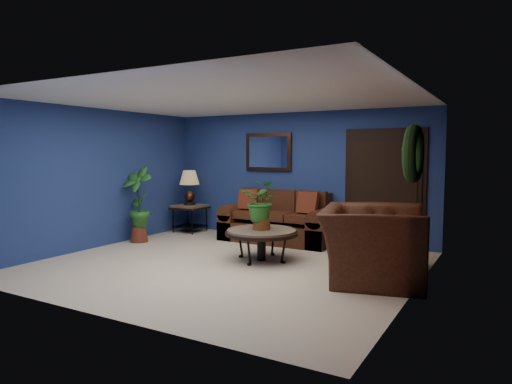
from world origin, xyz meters
The scene contains 18 objects.
floor centered at (0.00, 0.00, 0.00)m, with size 5.50×5.50×0.00m, color beige.
wall_back centered at (0.00, 2.50, 1.25)m, with size 5.50×0.04×2.50m, color navy.
wall_left centered at (-2.75, 0.00, 1.25)m, with size 0.04×5.00×2.50m, color navy.
wall_right_brick centered at (2.75, 0.00, 1.25)m, with size 0.04×5.00×2.50m, color maroon.
ceiling centered at (0.00, 0.00, 2.50)m, with size 5.50×5.00×0.02m, color white.
crown_molding centered at (2.72, 0.00, 2.43)m, with size 0.03×5.00×0.14m, color white.
wall_mirror centered at (-0.60, 2.46, 1.72)m, with size 1.02×0.06×0.77m, color #452719.
closet_door centered at (1.75, 2.47, 1.05)m, with size 1.44×0.06×2.18m, color black.
wreath centered at (2.69, 0.05, 1.70)m, with size 0.72×0.72×0.16m, color black.
sofa centered at (-0.15, 2.08, 0.32)m, with size 2.18×0.94×0.98m.
coffee_table centered at (0.32, 0.51, 0.44)m, with size 1.16×1.16×0.50m.
end_table centered at (-2.30, 2.05, 0.45)m, with size 0.64×0.64×0.59m.
table_lamp centered at (-2.30, 2.05, 1.05)m, with size 0.43×0.43×0.72m.
side_chair centered at (0.50, 2.11, 0.48)m, with size 0.44×0.44×0.85m.
armchair centered at (2.15, 0.29, 0.49)m, with size 1.51×1.32×0.98m, color #4B2515.
coffee_plant centered at (0.32, 0.51, 0.93)m, with size 0.65×0.59×0.78m.
floor_plant centered at (2.35, 1.32, 0.40)m, with size 0.41×0.36×0.78m.
tall_plant centered at (-2.45, 0.66, 0.79)m, with size 0.66×0.46×1.46m.
Camera 1 is at (3.77, -5.74, 1.72)m, focal length 32.00 mm.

